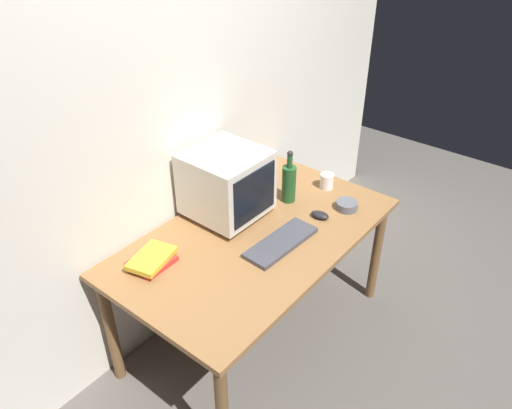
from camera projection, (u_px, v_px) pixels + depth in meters
ground_plane at (256, 331)px, 2.97m from camera, size 6.00×6.00×0.00m
back_wall at (180, 114)px, 2.55m from camera, size 4.00×0.08×2.50m
desk at (256, 246)px, 2.62m from camera, size 1.52×0.87×0.72m
crt_monitor at (226, 184)px, 2.62m from camera, size 0.38×0.39×0.37m
keyboard at (281, 242)px, 2.50m from camera, size 0.43×0.17×0.02m
computer_mouse at (320, 215)px, 2.69m from camera, size 0.07×0.11×0.04m
bottle_tall at (289, 182)px, 2.78m from camera, size 0.08×0.08×0.31m
bottle_short at (263, 170)px, 2.99m from camera, size 0.06×0.06×0.20m
book_stack at (152, 260)px, 2.36m from camera, size 0.26×0.20×0.05m
mug at (327, 181)px, 2.94m from camera, size 0.12×0.08×0.09m
cd_spindle at (347, 205)px, 2.76m from camera, size 0.12×0.12×0.04m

